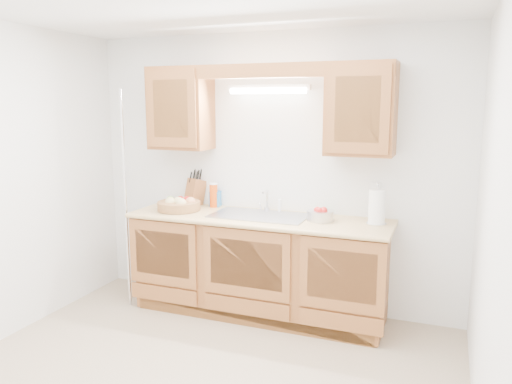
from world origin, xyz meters
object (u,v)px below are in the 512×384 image
at_px(paper_towel, 377,207).
at_px(fruit_basket, 179,204).
at_px(knife_block, 195,192).
at_px(apple_bowl, 320,215).

bearing_deg(paper_towel, fruit_basket, -176.65).
relative_size(fruit_basket, paper_towel, 1.48).
bearing_deg(knife_block, fruit_basket, -72.83).
xyz_separation_m(paper_towel, apple_bowl, (-0.46, -0.04, -0.09)).
relative_size(knife_block, apple_bowl, 1.59).
height_order(paper_towel, apple_bowl, paper_towel).
bearing_deg(apple_bowl, fruit_basket, -177.33).
height_order(fruit_basket, knife_block, knife_block).
xyz_separation_m(knife_block, paper_towel, (1.75, -0.17, 0.01)).
relative_size(fruit_basket, apple_bowl, 2.19).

